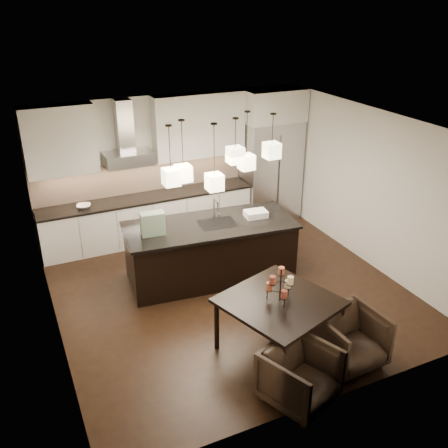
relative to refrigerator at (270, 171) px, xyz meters
name	(u,v)px	position (x,y,z in m)	size (l,w,h in m)	color
floor	(229,291)	(-2.10, -2.38, -1.08)	(5.50, 5.50, 0.02)	black
ceiling	(230,125)	(-2.10, -2.38, 1.73)	(5.50, 5.50, 0.02)	white
wall_back	(171,164)	(-2.10, 0.38, 0.32)	(5.50, 0.02, 2.80)	silver
wall_front	(336,306)	(-2.10, -5.14, 0.32)	(5.50, 0.02, 2.80)	silver
wall_left	(45,249)	(-4.86, -2.38, 0.32)	(0.02, 5.50, 2.80)	silver
wall_right	(370,188)	(0.66, -2.38, 0.32)	(0.02, 5.50, 2.80)	silver
refrigerator	(270,171)	(0.00, 0.00, 0.00)	(1.20, 0.72, 2.15)	#B7B7BA
fridge_panel	(273,105)	(0.00, 0.00, 1.40)	(1.26, 0.72, 0.65)	silver
lower_cabinets	(149,219)	(-2.73, 0.05, -0.64)	(4.21, 0.62, 0.88)	silver
countertop	(148,197)	(-2.73, 0.05, -0.17)	(4.21, 0.66, 0.04)	black
backsplash	(142,177)	(-2.73, 0.35, 0.16)	(4.21, 0.02, 0.63)	tan
upper_cab_left	(60,141)	(-4.20, 0.19, 1.10)	(1.25, 0.35, 1.25)	silver
upper_cab_right	(199,125)	(-1.55, 0.19, 1.10)	(1.86, 0.35, 1.25)	silver
hood_canopy	(129,159)	(-3.03, 0.10, 0.65)	(0.90, 0.52, 0.24)	#B7B7BA
hood_chimney	(124,126)	(-3.03, 0.21, 1.24)	(0.30, 0.28, 0.96)	#B7B7BA
fruit_bowl	(84,206)	(-3.96, 0.00, -0.12)	(0.26, 0.26, 0.06)	silver
island_body	(210,252)	(-2.20, -1.83, -0.59)	(2.78, 1.11, 0.98)	black
island_top	(210,225)	(-2.20, -1.83, -0.07)	(2.87, 1.20, 0.04)	black
faucet	(214,209)	(-2.08, -1.73, 0.16)	(0.11, 0.27, 0.42)	silver
tote_bag	(153,224)	(-3.18, -1.81, 0.14)	(0.38, 0.20, 0.38)	#1A562C
food_container	(256,214)	(-1.36, -1.89, 0.00)	(0.38, 0.27, 0.11)	silver
dining_table	(278,325)	(-2.13, -4.03, -0.67)	(1.36, 1.36, 0.81)	black
candelabra	(281,285)	(-2.13, -4.03, -0.02)	(0.39, 0.39, 0.48)	black
candle_a	(288,284)	(-1.99, -3.99, -0.07)	(0.08, 0.08, 0.11)	#F8E1AF
candle_b	(269,286)	(-2.25, -3.93, -0.07)	(0.08, 0.08, 0.11)	#C55C3B
candle_c	(284,294)	(-2.16, -4.18, -0.07)	(0.08, 0.08, 0.11)	brown
candle_d	(281,271)	(-2.05, -3.90, 0.11)	(0.08, 0.08, 0.11)	#C55C3B
candle_e	(272,280)	(-2.27, -4.06, 0.11)	(0.08, 0.08, 0.11)	brown
candle_f	(290,280)	(-2.07, -4.16, 0.11)	(0.08, 0.08, 0.11)	#F8E1AF
armchair_left	(300,376)	(-2.37, -4.97, -0.70)	(0.79, 0.81, 0.74)	black
armchair_right	(350,339)	(-1.40, -4.65, -0.70)	(0.81, 0.83, 0.76)	black
pendant_a	(171,177)	(-2.88, -1.94, 0.92)	(0.24, 0.24, 0.26)	#FFF1B5
pendant_b	(183,173)	(-2.60, -1.71, 0.86)	(0.24, 0.24, 0.26)	#FFF1B5
pendant_c	(235,155)	(-1.79, -1.94, 1.13)	(0.24, 0.24, 0.26)	#FFF1B5
pendant_d	(246,162)	(-1.41, -1.59, 0.86)	(0.24, 0.24, 0.26)	#FFF1B5
pendant_e	(272,150)	(-1.11, -1.91, 1.11)	(0.24, 0.24, 0.26)	#FFF1B5
pendant_f	(214,182)	(-2.24, -2.12, 0.80)	(0.24, 0.24, 0.26)	#FFF1B5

